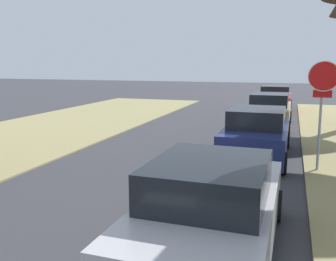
{
  "coord_description": "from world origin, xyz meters",
  "views": [
    {
      "loc": [
        3.14,
        1.89,
        2.94
      ],
      "look_at": [
        0.43,
        10.09,
        1.37
      ],
      "focal_mm": 39.78,
      "sensor_mm": 36.0,
      "label": 1
    }
  ],
  "objects_px": {
    "parked_sedan_silver": "(211,212)",
    "parked_sedan_red": "(275,99)",
    "parked_sedan_navy": "(257,135)",
    "stop_sign_far": "(323,92)",
    "parked_sedan_tan": "(269,112)"
  },
  "relations": [
    {
      "from": "parked_sedan_silver",
      "to": "parked_sedan_navy",
      "type": "bearing_deg",
      "value": 89.2
    },
    {
      "from": "parked_sedan_silver",
      "to": "parked_sedan_red",
      "type": "distance_m",
      "value": 18.6
    },
    {
      "from": "parked_sedan_silver",
      "to": "parked_sedan_navy",
      "type": "relative_size",
      "value": 1.0
    },
    {
      "from": "parked_sedan_tan",
      "to": "parked_sedan_red",
      "type": "distance_m",
      "value": 6.16
    },
    {
      "from": "parked_sedan_navy",
      "to": "parked_sedan_red",
      "type": "relative_size",
      "value": 1.0
    },
    {
      "from": "parked_sedan_red",
      "to": "parked_sedan_navy",
      "type": "bearing_deg",
      "value": -90.13
    },
    {
      "from": "stop_sign_far",
      "to": "parked_sedan_navy",
      "type": "distance_m",
      "value": 2.5
    },
    {
      "from": "stop_sign_far",
      "to": "parked_sedan_red",
      "type": "height_order",
      "value": "stop_sign_far"
    },
    {
      "from": "stop_sign_far",
      "to": "parked_sedan_silver",
      "type": "distance_m",
      "value": 5.95
    },
    {
      "from": "parked_sedan_tan",
      "to": "parked_sedan_red",
      "type": "height_order",
      "value": "same"
    },
    {
      "from": "parked_sedan_silver",
      "to": "parked_sedan_red",
      "type": "xyz_separation_m",
      "value": [
        0.12,
        18.6,
        0.0
      ]
    },
    {
      "from": "parked_sedan_navy",
      "to": "parked_sedan_red",
      "type": "bearing_deg",
      "value": 89.87
    },
    {
      "from": "stop_sign_far",
      "to": "parked_sedan_tan",
      "type": "relative_size",
      "value": 0.67
    },
    {
      "from": "parked_sedan_navy",
      "to": "parked_sedan_silver",
      "type": "bearing_deg",
      "value": -90.8
    },
    {
      "from": "stop_sign_far",
      "to": "parked_sedan_navy",
      "type": "height_order",
      "value": "stop_sign_far"
    }
  ]
}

